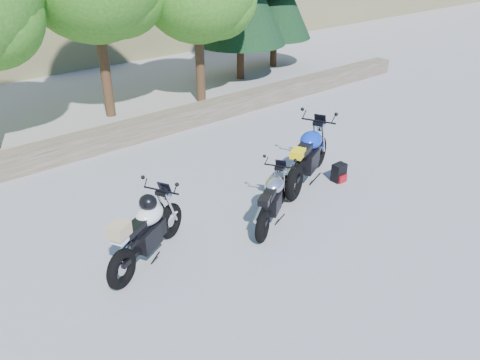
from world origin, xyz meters
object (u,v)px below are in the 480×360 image
at_px(silver_bike, 273,200).
at_px(blue_bike, 308,157).
at_px(backpack, 339,173).
at_px(white_bike, 146,231).

distance_m(silver_bike, blue_bike, 1.77).
bearing_deg(blue_bike, backpack, -62.07).
bearing_deg(white_bike, silver_bike, -38.17).
relative_size(silver_bike, white_bike, 0.87).
relative_size(silver_bike, blue_bike, 0.74).
xyz_separation_m(silver_bike, white_bike, (-2.32, 0.44, 0.10)).
distance_m(silver_bike, backpack, 2.21).
xyz_separation_m(blue_bike, backpack, (0.55, -0.42, -0.39)).
height_order(white_bike, blue_bike, blue_bike).
bearing_deg(backpack, white_bike, 178.40).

